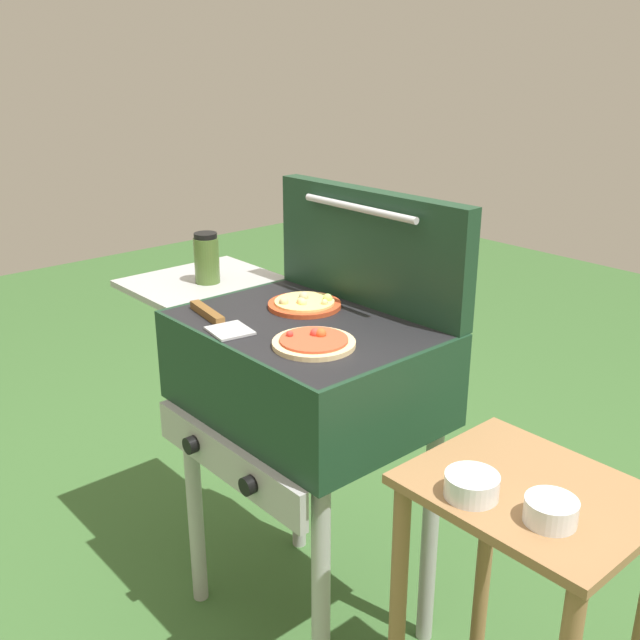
% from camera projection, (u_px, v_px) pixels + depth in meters
% --- Properties ---
extents(ground_plane, '(8.00, 8.00, 0.00)m').
position_uv_depth(ground_plane, '(309.00, 615.00, 2.13)').
color(ground_plane, '#38602D').
extents(grill, '(0.96, 0.53, 0.90)m').
position_uv_depth(grill, '(302.00, 374.00, 1.88)').
color(grill, '#193823').
rests_on(grill, ground_plane).
extents(grill_lid_open, '(0.63, 0.09, 0.30)m').
position_uv_depth(grill_lid_open, '(370.00, 248.00, 1.90)').
color(grill_lid_open, '#193823').
rests_on(grill_lid_open, grill).
extents(pizza_cheese, '(0.19, 0.19, 0.03)m').
position_uv_depth(pizza_cheese, '(305.00, 304.00, 1.92)').
color(pizza_cheese, '#C64723').
rests_on(pizza_cheese, grill).
extents(pizza_pepperoni, '(0.19, 0.19, 0.03)m').
position_uv_depth(pizza_pepperoni, '(314.00, 342.00, 1.67)').
color(pizza_pepperoni, beige).
rests_on(pizza_pepperoni, grill).
extents(sauce_jar, '(0.07, 0.07, 0.14)m').
position_uv_depth(sauce_jar, '(206.00, 258.00, 2.10)').
color(sauce_jar, '#4C6B2D').
rests_on(sauce_jar, grill).
extents(spatula, '(0.27, 0.10, 0.02)m').
position_uv_depth(spatula, '(216.00, 320.00, 1.81)').
color(spatula, '#B7BABF').
rests_on(spatula, grill).
extents(prep_table, '(0.44, 0.36, 0.75)m').
position_uv_depth(prep_table, '(521.00, 580.00, 1.48)').
color(prep_table, olive).
rests_on(prep_table, ground_plane).
extents(topping_bowl_near, '(0.09, 0.09, 0.04)m').
position_uv_depth(topping_bowl_near, '(551.00, 512.00, 1.30)').
color(topping_bowl_near, silver).
rests_on(topping_bowl_near, prep_table).
extents(topping_bowl_far, '(0.10, 0.10, 0.04)m').
position_uv_depth(topping_bowl_far, '(472.00, 486.00, 1.37)').
color(topping_bowl_far, silver).
rests_on(topping_bowl_far, prep_table).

